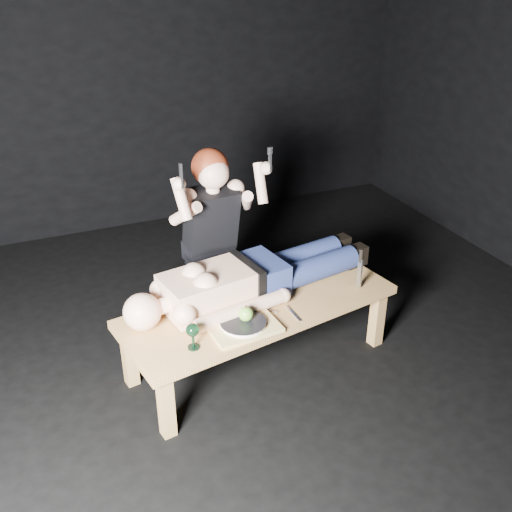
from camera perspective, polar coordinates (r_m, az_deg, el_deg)
name	(u,v)px	position (r m, az deg, el deg)	size (l,w,h in m)	color
ground	(256,369)	(3.80, -0.04, -10.91)	(5.00, 5.00, 0.00)	black
back_wall	(140,61)	(5.42, -11.13, 18.06)	(5.00, 5.00, 0.00)	black
table	(259,333)	(3.73, 0.31, -7.48)	(1.70, 0.64, 0.45)	tan
lying_man	(255,272)	(3.65, -0.11, -1.54)	(1.79, 0.55, 0.28)	beige
kneeling_woman	(207,234)	(3.97, -4.80, 2.11)	(0.70, 0.79, 1.32)	black
serving_tray	(243,327)	(3.37, -1.25, -6.85)	(0.39, 0.28, 0.02)	tan
plate	(243,323)	(3.36, -1.25, -6.54)	(0.26, 0.26, 0.02)	white
apple	(246,314)	(3.34, -0.99, -5.63)	(0.08, 0.08, 0.08)	#61AF2F
goblet	(193,336)	(3.20, -6.13, -7.73)	(0.08, 0.08, 0.16)	black
fork_flat	(223,339)	(3.29, -3.19, -8.03)	(0.02, 0.18, 0.01)	#B2B2B7
knife_flat	(293,314)	(3.50, 3.64, -5.59)	(0.02, 0.18, 0.01)	#B2B2B7
spoon_flat	(265,308)	(3.54, 0.88, -5.10)	(0.02, 0.18, 0.01)	#B2B2B7
carving_knife	(360,269)	(3.74, 10.03, -1.22)	(0.04, 0.04, 0.28)	#B2B2B7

